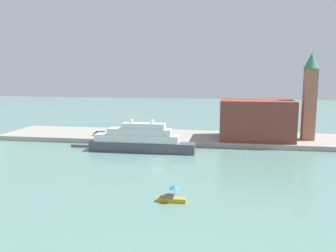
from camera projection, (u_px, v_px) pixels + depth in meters
ground at (157, 160)px, 85.66m from camera, size 400.00×400.00×0.00m
quay_dock at (173, 137)px, 111.57m from camera, size 110.00×21.38×1.40m
large_yacht at (140, 140)px, 93.78m from camera, size 28.65×3.98×11.70m
small_motorboat at (172, 196)px, 57.74m from camera, size 4.77×1.82×2.94m
work_barge at (82, 146)px, 100.18m from camera, size 5.88×1.45×0.76m
harbor_building at (256, 119)px, 104.51m from camera, size 21.24×15.05×11.78m
bell_tower at (310, 93)px, 101.81m from camera, size 4.51×4.51×25.55m
parked_car at (101, 134)px, 110.37m from camera, size 4.51×1.87×1.36m
person_figure at (111, 134)px, 109.37m from camera, size 0.36×0.36×1.60m
mooring_bollard at (162, 139)px, 102.33m from camera, size 0.51×0.51×0.72m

